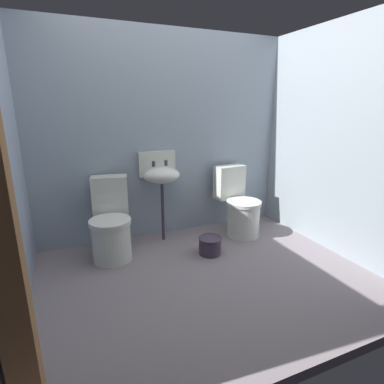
# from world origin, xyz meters

# --- Properties ---
(ground_plane) EXTENTS (3.27, 2.42, 0.08)m
(ground_plane) POSITION_xyz_m (0.00, 0.00, -0.04)
(ground_plane) COLOR gray
(wall_back) EXTENTS (3.27, 0.10, 2.26)m
(wall_back) POSITION_xyz_m (0.00, 1.06, 1.13)
(wall_back) COLOR #8C9BAB
(wall_back) RESTS_ON ground
(wall_right) EXTENTS (0.10, 2.22, 2.26)m
(wall_right) POSITION_xyz_m (1.48, 0.10, 1.13)
(wall_right) COLOR #8F9BA4
(wall_right) RESTS_ON ground
(toilet_left) EXTENTS (0.49, 0.65, 0.78)m
(toilet_left) POSITION_xyz_m (-0.71, 0.66, 0.32)
(toilet_left) COLOR silver
(toilet_left) RESTS_ON ground
(toilet_right) EXTENTS (0.43, 0.62, 0.78)m
(toilet_right) POSITION_xyz_m (0.77, 0.66, 0.32)
(toilet_right) COLOR silver
(toilet_right) RESTS_ON ground
(sink) EXTENTS (0.42, 0.34, 0.99)m
(sink) POSITION_xyz_m (-0.11, 0.85, 0.75)
(sink) COLOR #3F3346
(sink) RESTS_ON ground
(bucket) EXTENTS (0.25, 0.25, 0.18)m
(bucket) POSITION_xyz_m (0.22, 0.30, 0.09)
(bucket) COLOR #3F3346
(bucket) RESTS_ON ground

